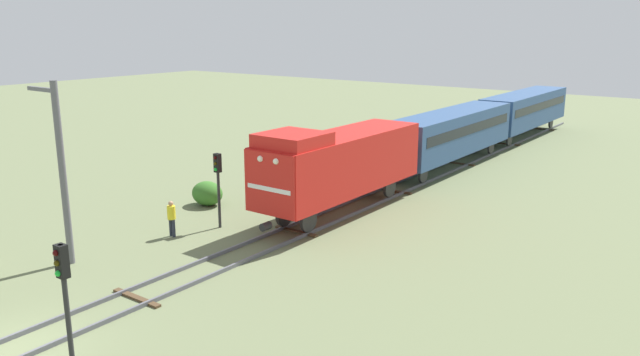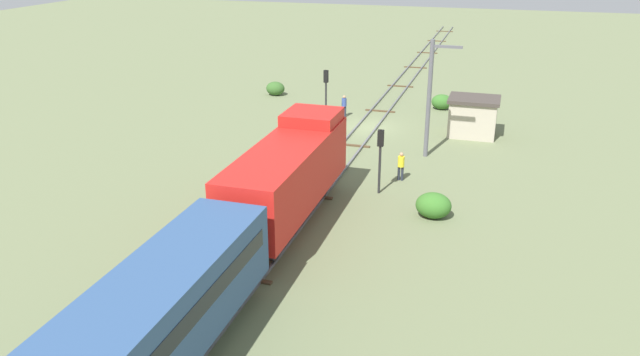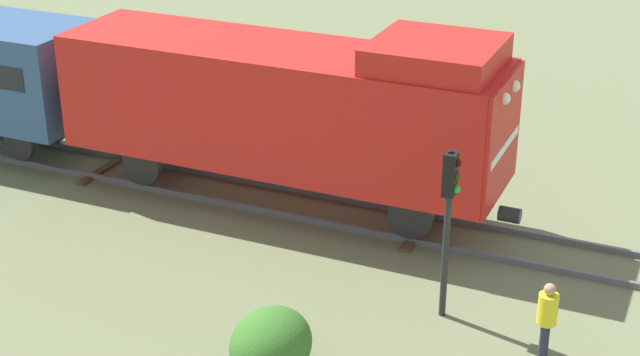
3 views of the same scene
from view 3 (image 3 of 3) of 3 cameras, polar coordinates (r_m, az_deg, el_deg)
The scene contains 4 objects.
locomotive at distance 23.91m, azimuth -1.83°, elevation 4.40°, with size 2.90×11.60×4.60m.
traffic_signal_mid at distance 19.38m, azimuth 7.52°, elevation -1.52°, with size 0.32×0.34×3.63m.
worker_by_signal at distance 19.02m, azimuth 13.06°, elevation -7.85°, with size 0.38×0.38×1.70m.
bush_far at distance 18.40m, azimuth -2.87°, elevation -9.65°, with size 1.80×1.47×1.31m, color #356D26.
Camera 3 is at (-20.23, 7.39, 10.95)m, focal length 55.00 mm.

